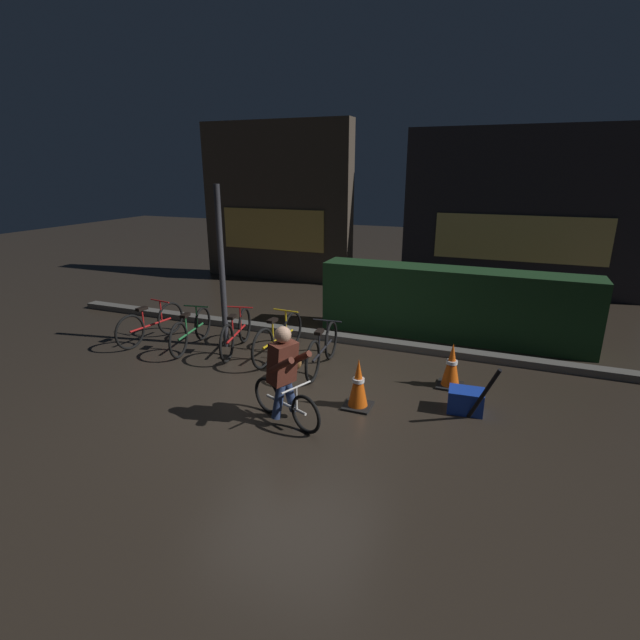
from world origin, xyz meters
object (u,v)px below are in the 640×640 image
street_post (222,269)px  blue_crate (466,401)px  parked_bike_right_mid (322,349)px  parked_bike_leftmost (151,324)px  traffic_cone_near (358,384)px  closed_umbrella (484,394)px  cyclist (285,374)px  parked_bike_left_mid (191,331)px  parked_bike_center_left (236,333)px  parked_bike_center_right (278,338)px  traffic_cone_far (452,366)px

street_post → blue_crate: bearing=-12.2°
parked_bike_right_mid → parked_bike_leftmost: bearing=85.1°
traffic_cone_near → closed_umbrella: bearing=5.6°
street_post → parked_bike_right_mid: size_ratio=1.74×
street_post → cyclist: size_ratio=2.22×
parked_bike_left_mid → parked_bike_center_left: bearing=-88.9°
parked_bike_center_left → traffic_cone_near: bearing=-127.2°
parked_bike_leftmost → parked_bike_center_right: 2.49m
parked_bike_center_left → parked_bike_right_mid: bearing=-108.8°
parked_bike_leftmost → parked_bike_right_mid: (3.34, -0.05, 0.01)m
parked_bike_leftmost → closed_umbrella: closed_umbrella is taller
parked_bike_right_mid → traffic_cone_near: bearing=-141.9°
blue_crate → closed_umbrella: (0.21, -0.25, 0.25)m
parked_bike_center_left → closed_umbrella: closed_umbrella is taller
parked_bike_leftmost → parked_bike_center_right: size_ratio=0.94×
parked_bike_left_mid → traffic_cone_near: parked_bike_left_mid is taller
parked_bike_center_right → parked_bike_right_mid: size_ratio=1.03×
parked_bike_center_right → traffic_cone_far: (2.79, -0.09, -0.02)m
parked_bike_center_right → cyclist: size_ratio=1.31×
closed_umbrella → cyclist: bearing=-127.3°
street_post → parked_bike_center_left: size_ratio=1.79×
parked_bike_center_left → parked_bike_center_right: (0.79, 0.02, 0.01)m
parked_bike_leftmost → traffic_cone_far: parked_bike_leftmost is taller
traffic_cone_far → parked_bike_center_left: bearing=178.9°
parked_bike_left_mid → parked_bike_right_mid: bearing=-100.1°
traffic_cone_near → blue_crate: size_ratio=1.54×
parked_bike_left_mid → traffic_cone_far: (4.39, 0.08, 0.00)m
street_post → blue_crate: (4.16, -0.90, -1.23)m
parked_bike_right_mid → closed_umbrella: closed_umbrella is taller
cyclist → closed_umbrella: bearing=42.6°
parked_bike_center_right → blue_crate: size_ratio=3.70×
parked_bike_right_mid → closed_umbrella: 2.56m
parked_bike_leftmost → blue_crate: size_ratio=3.47×
closed_umbrella → blue_crate: bearing=162.7°
parked_bike_left_mid → parked_bike_center_right: size_ratio=0.92×
parked_bike_leftmost → parked_bike_center_right: parked_bike_center_right is taller
parked_bike_center_left → blue_crate: 3.93m
parked_bike_center_right → traffic_cone_far: size_ratio=2.45×
traffic_cone_far → parked_bike_leftmost: bearing=-179.4°
parked_bike_left_mid → blue_crate: size_ratio=3.42×
street_post → traffic_cone_near: (2.83, -1.30, -1.06)m
parked_bike_center_left → blue_crate: parked_bike_center_left is taller
parked_bike_center_left → parked_bike_right_mid: 1.66m
parked_bike_center_left → closed_umbrella: bearing=-116.5°
parked_bike_right_mid → traffic_cone_far: bearing=-90.9°
street_post → parked_bike_left_mid: (-0.51, -0.30, -1.06)m
traffic_cone_near → traffic_cone_far: bearing=45.8°
street_post → parked_bike_center_right: bearing=-6.9°
parked_bike_leftmost → traffic_cone_near: size_ratio=2.26×
parked_bike_center_right → closed_umbrella: size_ratio=1.91×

